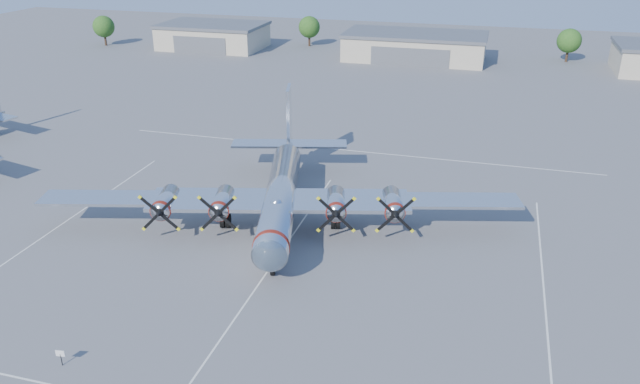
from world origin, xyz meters
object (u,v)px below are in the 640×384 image
(tree_east, at_px, (569,41))
(main_bomber_b29, at_px, (282,219))
(tree_west, at_px, (309,27))
(tree_far_west, at_px, (104,27))
(info_placard, at_px, (60,355))
(hangar_west, at_px, (213,36))
(hangar_center, at_px, (415,46))

(tree_east, bearing_deg, main_bomber_b29, -110.96)
(tree_west, bearing_deg, tree_far_west, -165.07)
(info_placard, bearing_deg, tree_far_west, 114.17)
(main_bomber_b29, bearing_deg, hangar_west, 104.10)
(hangar_west, distance_m, info_placard, 108.36)
(tree_west, xyz_separation_m, tree_east, (55.00, -2.00, 0.00))
(hangar_center, bearing_deg, tree_east, 11.38)
(tree_far_west, distance_m, tree_east, 100.50)
(tree_far_west, bearing_deg, info_placard, -58.10)
(hangar_west, distance_m, tree_west, 21.61)
(tree_west, relative_size, tree_east, 1.00)
(hangar_west, height_order, info_placard, hangar_west)
(tree_far_west, height_order, tree_west, same)
(tree_east, bearing_deg, tree_far_west, -174.29)
(tree_far_west, xyz_separation_m, info_placard, (61.12, -98.18, -3.39))
(hangar_center, bearing_deg, tree_far_west, -176.76)
(tree_west, distance_m, tree_east, 55.04)
(hangar_center, distance_m, info_placard, 102.55)
(hangar_center, bearing_deg, main_bomber_b29, -91.52)
(tree_west, relative_size, info_placard, 5.62)
(hangar_west, xyz_separation_m, main_bomber_b29, (42.94, -77.64, -2.71))
(tree_far_west, relative_size, tree_west, 1.00)
(hangar_west, xyz_separation_m, info_placard, (36.12, -102.15, -1.88))
(info_placard, bearing_deg, hangar_center, 77.30)
(hangar_west, relative_size, tree_east, 3.40)
(tree_far_west, distance_m, main_bomber_b29, 100.31)
(tree_far_west, bearing_deg, hangar_center, 3.24)
(hangar_west, distance_m, hangar_center, 45.00)
(tree_far_west, relative_size, tree_east, 1.00)
(main_bomber_b29, bearing_deg, hangar_center, 73.64)
(tree_east, xyz_separation_m, info_placard, (-38.88, -108.18, -3.39))
(hangar_center, bearing_deg, tree_west, 162.18)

